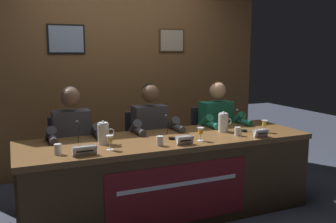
# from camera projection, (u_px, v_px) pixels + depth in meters

# --- Properties ---
(ground_plane) EXTENTS (12.00, 12.00, 0.00)m
(ground_plane) POSITION_uv_depth(u_px,v_px,m) (168.00, 212.00, 3.61)
(ground_plane) COLOR #383D4C
(wall_back_panelled) EXTENTS (3.96, 0.14, 2.60)m
(wall_back_panelled) POSITION_uv_depth(u_px,v_px,m) (121.00, 72.00, 4.79)
(wall_back_panelled) COLOR brown
(wall_back_panelled) RESTS_ON ground_plane
(conference_table) EXTENTS (2.76, 0.86, 0.75)m
(conference_table) POSITION_uv_depth(u_px,v_px,m) (172.00, 165.00, 3.43)
(conference_table) COLOR brown
(conference_table) RESTS_ON ground_plane
(chair_left) EXTENTS (0.44, 0.44, 0.90)m
(chair_left) POSITION_uv_depth(u_px,v_px,m) (71.00, 162.00, 3.77)
(chair_left) COLOR black
(chair_left) RESTS_ON ground_plane
(panelist_left) EXTENTS (0.51, 0.48, 1.23)m
(panelist_left) POSITION_uv_depth(u_px,v_px,m) (73.00, 140.00, 3.54)
(panelist_left) COLOR black
(panelist_left) RESTS_ON ground_plane
(nameplate_left) EXTENTS (0.19, 0.06, 0.08)m
(nameplate_left) POSITION_uv_depth(u_px,v_px,m) (85.00, 151.00, 2.87)
(nameplate_left) COLOR white
(nameplate_left) RESTS_ON conference_table
(juice_glass_left) EXTENTS (0.06, 0.06, 0.12)m
(juice_glass_left) POSITION_uv_depth(u_px,v_px,m) (110.00, 140.00, 3.03)
(juice_glass_left) COLOR white
(juice_glass_left) RESTS_ON conference_table
(water_cup_left) EXTENTS (0.06, 0.06, 0.08)m
(water_cup_left) POSITION_uv_depth(u_px,v_px,m) (58.00, 150.00, 2.90)
(water_cup_left) COLOR silver
(water_cup_left) RESTS_ON conference_table
(microphone_left) EXTENTS (0.06, 0.17, 0.22)m
(microphone_left) POSITION_uv_depth(u_px,v_px,m) (80.00, 139.00, 3.12)
(microphone_left) COLOR black
(microphone_left) RESTS_ON conference_table
(chair_center) EXTENTS (0.44, 0.44, 0.90)m
(chair_center) POSITION_uv_depth(u_px,v_px,m) (146.00, 153.00, 4.09)
(chair_center) COLOR black
(chair_center) RESTS_ON ground_plane
(panelist_center) EXTENTS (0.51, 0.48, 1.23)m
(panelist_center) POSITION_uv_depth(u_px,v_px,m) (153.00, 133.00, 3.86)
(panelist_center) COLOR black
(panelist_center) RESTS_ON ground_plane
(nameplate_center) EXTENTS (0.15, 0.06, 0.08)m
(nameplate_center) POSITION_uv_depth(u_px,v_px,m) (185.00, 140.00, 3.21)
(nameplate_center) COLOR white
(nameplate_center) RESTS_ON conference_table
(juice_glass_center) EXTENTS (0.06, 0.06, 0.12)m
(juice_glass_center) POSITION_uv_depth(u_px,v_px,m) (200.00, 132.00, 3.34)
(juice_glass_center) COLOR white
(juice_glass_center) RESTS_ON conference_table
(water_cup_center) EXTENTS (0.06, 0.06, 0.08)m
(water_cup_center) POSITION_uv_depth(u_px,v_px,m) (160.00, 141.00, 3.17)
(water_cup_center) COLOR silver
(water_cup_center) RESTS_ON conference_table
(microphone_center) EXTENTS (0.06, 0.17, 0.22)m
(microphone_center) POSITION_uv_depth(u_px,v_px,m) (170.00, 131.00, 3.43)
(microphone_center) COLOR black
(microphone_center) RESTS_ON conference_table
(chair_right) EXTENTS (0.44, 0.44, 0.90)m
(chair_right) POSITION_uv_depth(u_px,v_px,m) (210.00, 146.00, 4.41)
(chair_right) COLOR black
(chair_right) RESTS_ON ground_plane
(panelist_right) EXTENTS (0.51, 0.48, 1.23)m
(panelist_right) POSITION_uv_depth(u_px,v_px,m) (220.00, 127.00, 4.19)
(panelist_right) COLOR black
(panelist_right) RESTS_ON ground_plane
(nameplate_right) EXTENTS (0.15, 0.06, 0.08)m
(nameplate_right) POSITION_uv_depth(u_px,v_px,m) (261.00, 133.00, 3.49)
(nameplate_right) COLOR white
(nameplate_right) RESTS_ON conference_table
(juice_glass_right) EXTENTS (0.06, 0.06, 0.12)m
(juice_glass_right) POSITION_uv_depth(u_px,v_px,m) (264.00, 124.00, 3.70)
(juice_glass_right) COLOR white
(juice_glass_right) RESTS_ON conference_table
(water_cup_right) EXTENTS (0.06, 0.06, 0.08)m
(water_cup_right) POSITION_uv_depth(u_px,v_px,m) (238.00, 132.00, 3.55)
(water_cup_right) COLOR silver
(water_cup_right) RESTS_ON conference_table
(microphone_right) EXTENTS (0.06, 0.17, 0.22)m
(microphone_right) POSITION_uv_depth(u_px,v_px,m) (242.00, 124.00, 3.76)
(microphone_right) COLOR black
(microphone_right) RESTS_ON conference_table
(water_pitcher_left_side) EXTENTS (0.15, 0.10, 0.21)m
(water_pitcher_left_side) POSITION_uv_depth(u_px,v_px,m) (103.00, 133.00, 3.23)
(water_pitcher_left_side) COLOR silver
(water_pitcher_left_side) RESTS_ON conference_table
(water_pitcher_right_side) EXTENTS (0.15, 0.10, 0.21)m
(water_pitcher_right_side) POSITION_uv_depth(u_px,v_px,m) (223.00, 122.00, 3.73)
(water_pitcher_right_side) COLOR silver
(water_pitcher_right_side) RESTS_ON conference_table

